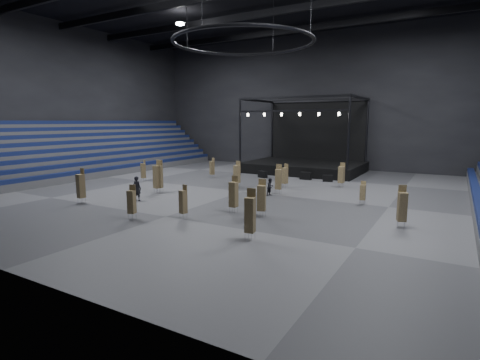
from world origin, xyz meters
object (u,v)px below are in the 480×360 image
Objects in this scene: chair_stack_1 at (285,175)px; chair_stack_4 at (250,214)px; chair_stack_10 at (159,176)px; chair_stack_12 at (278,179)px; flight_case_mid at (306,176)px; flight_case_left at (263,174)px; man_center at (137,189)px; crew_member at (270,187)px; stage at (306,160)px; chair_stack_13 at (81,185)px; chair_stack_5 at (143,170)px; chair_stack_2 at (132,201)px; flight_case_right at (328,178)px; chair_stack_8 at (341,174)px; chair_stack_6 at (183,201)px; chair_stack_7 at (363,192)px; chair_stack_3 at (262,197)px; chair_stack_9 at (402,206)px; chair_stack_11 at (234,194)px; chair_stack_15 at (157,176)px; chair_stack_0 at (237,174)px; chair_stack_14 at (212,167)px.

chair_stack_1 is 0.82× the size of chair_stack_4.
chair_stack_10 reaches higher than chair_stack_12.
flight_case_mid is 5.82m from chair_stack_1.
chair_stack_4 reaches higher than flight_case_left.
man_center is 1.33× the size of crew_member.
stage reaches higher than chair_stack_12.
chair_stack_13 is at bearing -118.73° from flight_case_mid.
flight_case_mid is 0.54× the size of chair_stack_5.
chair_stack_2 reaches higher than flight_case_left.
chair_stack_4 is 13.35m from man_center.
chair_stack_4 reaches higher than chair_stack_13.
chair_stack_4 is at bearing -77.57° from flight_case_mid.
chair_stack_8 reaches higher than flight_case_right.
flight_case_right is 19.96m from chair_stack_6.
chair_stack_6 reaches higher than chair_stack_7.
chair_stack_8 is at bearing -137.03° from man_center.
chair_stack_10 reaches higher than chair_stack_3.
chair_stack_1 is 0.89× the size of chair_stack_9.
flight_case_right is at bearing 84.93° from chair_stack_11.
chair_stack_6 is 13.60m from chair_stack_9.
chair_stack_2 is 0.94× the size of chair_stack_8.
chair_stack_4 is at bearing -110.36° from chair_stack_7.
chair_stack_2 is at bearing -179.06° from chair_stack_9.
chair_stack_0 is at bearing 61.01° from chair_stack_15.
chair_stack_0 is 7.68m from chair_stack_15.
chair_stack_10 is at bearing -133.00° from chair_stack_8.
chair_stack_3 is at bearing -63.67° from flight_case_left.
chair_stack_8 is 1.60× the size of crew_member.
chair_stack_2 reaches higher than flight_case_right.
chair_stack_10 reaches higher than chair_stack_6.
stage is 8.13m from flight_case_left.
chair_stack_12 reaches higher than chair_stack_2.
crew_member is (10.17, -6.07, -0.41)m from chair_stack_14.
chair_stack_2 is 18.51m from chair_stack_14.
chair_stack_3 is 18.21m from chair_stack_14.
chair_stack_7 is at bearing -0.83° from chair_stack_0.
chair_stack_0 reaches higher than crew_member.
chair_stack_4 is at bearing -146.08° from crew_member.
chair_stack_7 is (5.58, -9.38, 0.62)m from flight_case_right.
chair_stack_1 is at bearing 24.74° from chair_stack_10.
chair_stack_13 is (-11.79, -11.08, 0.04)m from chair_stack_12.
man_center is at bearing -151.55° from chair_stack_12.
chair_stack_6 is at bearing -40.69° from chair_stack_14.
stage reaches higher than chair_stack_6.
man_center is (1.81, -13.34, -0.17)m from chair_stack_14.
chair_stack_5 reaches higher than man_center.
chair_stack_0 is 1.13× the size of chair_stack_2.
man_center is at bearing -121.31° from flight_case_right.
chair_stack_6 reaches higher than flight_case_left.
chair_stack_4 is at bearing -157.77° from chair_stack_9.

